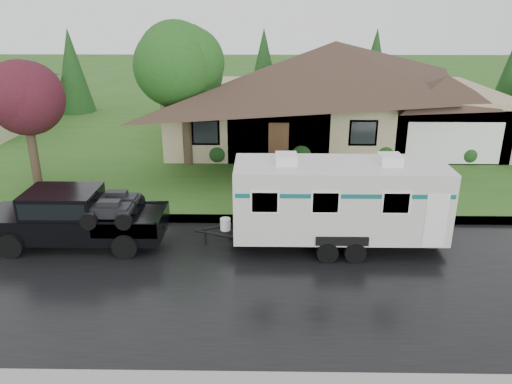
% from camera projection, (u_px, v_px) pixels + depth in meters
% --- Properties ---
extents(ground, '(140.00, 140.00, 0.00)m').
position_uv_depth(ground, '(322.00, 249.00, 16.62)').
color(ground, '#2F561A').
rests_on(ground, ground).
extents(road, '(140.00, 8.00, 0.01)m').
position_uv_depth(road, '(329.00, 279.00, 14.75)').
color(road, black).
rests_on(road, ground).
extents(curb, '(140.00, 0.50, 0.15)m').
position_uv_depth(curb, '(316.00, 219.00, 18.70)').
color(curb, gray).
rests_on(curb, ground).
extents(lawn, '(140.00, 26.00, 0.15)m').
position_uv_depth(lawn, '(296.00, 136.00, 30.64)').
color(lawn, '#2F561A').
rests_on(lawn, ground).
extents(house_main, '(19.44, 10.80, 6.90)m').
position_uv_depth(house_main, '(339.00, 81.00, 28.28)').
color(house_main, tan).
rests_on(house_main, lawn).
extents(tree_left_green, '(4.09, 4.09, 6.77)m').
position_uv_depth(tree_left_green, '(184.00, 68.00, 23.41)').
color(tree_left_green, '#382B1E').
rests_on(tree_left_green, lawn).
extents(tree_red, '(3.26, 3.26, 5.40)m').
position_uv_depth(tree_red, '(25.00, 100.00, 20.80)').
color(tree_red, '#382B1E').
rests_on(tree_red, lawn).
extents(shrub_row, '(13.60, 1.00, 1.00)m').
position_uv_depth(shrub_row, '(342.00, 153.00, 25.07)').
color(shrub_row, '#143814').
rests_on(shrub_row, lawn).
extents(pickup_truck, '(5.79, 2.20, 1.93)m').
position_uv_depth(pickup_truck, '(73.00, 216.00, 16.59)').
color(pickup_truck, black).
rests_on(pickup_truck, ground).
extents(travel_trailer, '(7.15, 2.51, 3.21)m').
position_uv_depth(travel_trailer, '(339.00, 199.00, 16.22)').
color(travel_trailer, silver).
rests_on(travel_trailer, ground).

